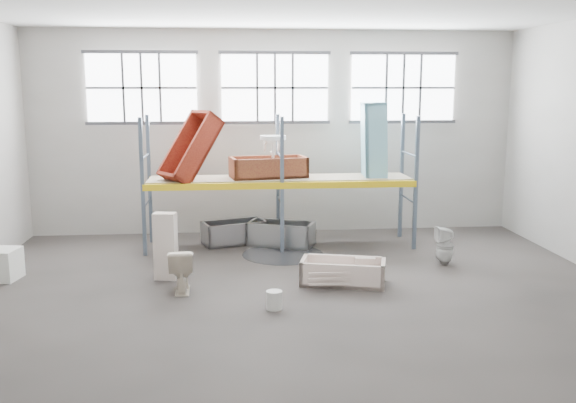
{
  "coord_description": "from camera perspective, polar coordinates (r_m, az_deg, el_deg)",
  "views": [
    {
      "loc": [
        -1.14,
        -10.69,
        3.64
      ],
      "look_at": [
        0.0,
        1.5,
        1.4
      ],
      "focal_mm": 39.42,
      "sensor_mm": 36.0,
      "label": 1
    }
  ],
  "objects": [
    {
      "name": "rack_upright_la",
      "position": [
        13.89,
        -12.98,
        1.23
      ],
      "size": [
        0.08,
        0.08,
        3.0
      ],
      "primitive_type": "cube",
      "color": "slate",
      "rests_on": "floor"
    },
    {
      "name": "wet_patch",
      "position": [
        13.93,
        -0.46,
        -4.78
      ],
      "size": [
        1.8,
        1.8,
        0.0
      ],
      "primitive_type": "cylinder",
      "color": "black",
      "rests_on": "floor"
    },
    {
      "name": "bathtub_beige",
      "position": [
        11.9,
        4.98,
        -6.33
      ],
      "size": [
        1.69,
        1.1,
        0.46
      ],
      "primitive_type": null,
      "rotation": [
        0.0,
        0.0,
        -0.26
      ],
      "color": "beige",
      "rests_on": "floor"
    },
    {
      "name": "wall_back",
      "position": [
        15.83,
        -1.2,
        6.23
      ],
      "size": [
        12.0,
        0.1,
        5.0
      ],
      "primitive_type": "cube",
      "color": "#9D9891",
      "rests_on": "ground"
    },
    {
      "name": "cistern_tall",
      "position": [
        12.27,
        -10.98,
        -3.97
      ],
      "size": [
        0.45,
        0.34,
        1.29
      ],
      "primitive_type": "cube",
      "rotation": [
        0.0,
        0.0,
        -0.17
      ],
      "color": "beige",
      "rests_on": "floor"
    },
    {
      "name": "rack_upright_rb",
      "position": [
        15.51,
        10.2,
        2.27
      ],
      "size": [
        0.08,
        0.08,
        3.0
      ],
      "primitive_type": "cube",
      "color": "slate",
      "rests_on": "floor"
    },
    {
      "name": "rust_tub_tilted",
      "position": [
        14.2,
        -8.77,
        4.81
      ],
      "size": [
        1.56,
        1.41,
        1.65
      ],
      "primitive_type": null,
      "rotation": [
        0.0,
        -0.96,
        0.6
      ],
      "color": "maroon",
      "rests_on": "shelf_deck"
    },
    {
      "name": "cistern_spare",
      "position": [
        12.08,
        6.95,
        -5.86
      ],
      "size": [
        0.4,
        0.23,
        0.36
      ],
      "primitive_type": "cube",
      "rotation": [
        0.0,
        0.0,
        -0.14
      ],
      "color": "#C1AD9F",
      "rests_on": "bathtub_beige"
    },
    {
      "name": "rack_beam_back",
      "position": [
        14.99,
        -0.93,
        2.16
      ],
      "size": [
        6.0,
        0.1,
        0.14
      ],
      "primitive_type": "cube",
      "color": "yellow",
      "rests_on": "floor"
    },
    {
      "name": "toilet_white",
      "position": [
        13.45,
        13.97,
        -3.89
      ],
      "size": [
        0.38,
        0.37,
        0.8
      ],
      "primitive_type": "imported",
      "rotation": [
        0.0,
        0.0,
        -1.54
      ],
      "color": "white",
      "rests_on": "floor"
    },
    {
      "name": "rack_upright_ma",
      "position": [
        13.81,
        -0.54,
        1.45
      ],
      "size": [
        0.08,
        0.08,
        3.0
      ],
      "primitive_type": "cube",
      "color": "slate",
      "rests_on": "floor"
    },
    {
      "name": "rust_tub_flat",
      "position": [
        14.38,
        -1.78,
        3.09
      ],
      "size": [
        1.81,
        1.08,
        0.48
      ],
      "primitive_type": null,
      "rotation": [
        0.0,
        0.0,
        0.17
      ],
      "color": "brown",
      "rests_on": "shelf_deck"
    },
    {
      "name": "sink_in_tub",
      "position": [
        11.98,
        2.67,
        -6.53
      ],
      "size": [
        0.59,
        0.59,
        0.16
      ],
      "primitive_type": "imported",
      "rotation": [
        0.0,
        0.0,
        0.34
      ],
      "color": "beige",
      "rests_on": "bathtub_beige"
    },
    {
      "name": "window_right",
      "position": [
        16.23,
        10.33,
        10.06
      ],
      "size": [
        2.6,
        0.04,
        1.6
      ],
      "primitive_type": "cube",
      "color": "white",
      "rests_on": "wall_back"
    },
    {
      "name": "rack_upright_ra",
      "position": [
        14.37,
        11.47,
        1.59
      ],
      "size": [
        0.08,
        0.08,
        3.0
      ],
      "primitive_type": "cube",
      "color": "slate",
      "rests_on": "floor"
    },
    {
      "name": "window_left",
      "position": [
        15.77,
        -13.05,
        9.96
      ],
      "size": [
        2.6,
        0.04,
        1.6
      ],
      "primitive_type": "cube",
      "color": "white",
      "rests_on": "wall_back"
    },
    {
      "name": "rack_beam_front",
      "position": [
        13.81,
        -0.54,
        1.45
      ],
      "size": [
        6.0,
        0.1,
        0.14
      ],
      "primitive_type": "cube",
      "color": "yellow",
      "rests_on": "floor"
    },
    {
      "name": "floor",
      "position": [
        11.37,
        0.71,
        -8.57
      ],
      "size": [
        12.0,
        10.0,
        0.1
      ],
      "primitive_type": "cube",
      "color": "#4D4642",
      "rests_on": "ground"
    },
    {
      "name": "toilet_beige",
      "position": [
        11.55,
        -9.59,
        -6.08
      ],
      "size": [
        0.47,
        0.8,
        0.8
      ],
      "primitive_type": "imported",
      "rotation": [
        0.0,
        0.0,
        3.18
      ],
      "color": "#F0E0C8",
      "rests_on": "floor"
    },
    {
      "name": "bucket",
      "position": [
        10.58,
        -1.25,
        -8.87
      ],
      "size": [
        0.35,
        0.35,
        0.31
      ],
      "primitive_type": "cylinder",
      "rotation": [
        0.0,
        0.0,
        0.42
      ],
      "color": "beige",
      "rests_on": "floor"
    },
    {
      "name": "rack_upright_mb",
      "position": [
        14.99,
        -0.93,
        2.16
      ],
      "size": [
        0.08,
        0.08,
        3.0
      ],
      "primitive_type": "cube",
      "color": "slate",
      "rests_on": "floor"
    },
    {
      "name": "carton_near",
      "position": [
        13.29,
        -24.56,
        -5.17
      ],
      "size": [
        0.78,
        0.7,
        0.59
      ],
      "primitive_type": "cube",
      "rotation": [
        0.0,
        0.0,
        -0.17
      ],
      "color": "silver",
      "rests_on": "floor"
    },
    {
      "name": "window_mid",
      "position": [
        15.68,
        -1.19,
        10.22
      ],
      "size": [
        2.6,
        0.04,
        1.6
      ],
      "primitive_type": "cube",
      "color": "white",
      "rests_on": "wall_back"
    },
    {
      "name": "shelf_deck",
      "position": [
        14.39,
        -0.74,
        2.13
      ],
      "size": [
        5.9,
        1.1,
        0.03
      ],
      "primitive_type": "cube",
      "color": "gray",
      "rests_on": "floor"
    },
    {
      "name": "blue_tub_upright",
      "position": [
        14.68,
        7.75,
        5.4
      ],
      "size": [
        0.63,
        0.87,
        1.79
      ],
      "primitive_type": null,
      "rotation": [
        0.0,
        1.54,
        -0.08
      ],
      "color": "#7ABDD1",
      "rests_on": "shelf_deck"
    },
    {
      "name": "steel_tub_right",
      "position": [
        14.66,
        -0.62,
        -2.92
      ],
      "size": [
        1.63,
        1.19,
        0.54
      ],
      "primitive_type": null,
      "rotation": [
        0.0,
        0.0,
        -0.38
      ],
      "color": "#ACB1B5",
      "rests_on": "floor"
    },
    {
      "name": "rack_upright_lb",
      "position": [
        15.06,
        -12.39,
        1.95
      ],
      "size": [
        0.08,
        0.08,
        3.0
      ],
      "primitive_type": "cube",
      "color": "slate",
      "rests_on": "floor"
    },
    {
      "name": "wall_front",
      "position": [
        5.87,
        5.97,
        -0.88
      ],
      "size": [
        12.0,
        0.1,
        5.0
      ],
      "primitive_type": "cube",
      "color": "#A5A199",
      "rests_on": "ground"
    },
    {
      "name": "sink_on_shelf",
      "position": [
        14.16,
        -1.36,
        4.1
      ],
      "size": [
        0.63,
        0.52,
        0.52
      ],
      "primitive_type": "imported",
      "rotation": [
        0.0,
        0.0,
        0.12
      ],
      "color": "white",
      "rests_on": "rust_tub_flat"
    },
    {
      "name": "steel_tub_left",
      "position": [
        14.87,
        -4.87,
        -2.79
      ],
      "size": [
        1.59,
        1.09,
        0.53
      ],
      "primitive_type": null,
      "rotation": [
        0.0,
        0.0,
        0.32
      ],
      "color": "#94969B",
      "rests_on": "floor"
    }
  ]
}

